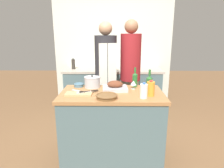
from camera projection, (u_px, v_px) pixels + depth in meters
name	position (u px, v px, depth m)	size (l,w,h in m)	color
ground_plane	(112.00, 156.00, 2.67)	(12.00, 12.00, 0.00)	brown
kitchen_island	(112.00, 126.00, 2.56)	(1.26, 0.70, 0.89)	#4C666B
back_counter	(113.00, 91.00, 4.01)	(1.89, 0.60, 0.91)	#4C666B
back_wall	(113.00, 48.00, 4.13)	(2.39, 0.10, 2.55)	silver
roasting_pan	(115.00, 87.00, 2.53)	(0.32, 0.26, 0.12)	#BCBCC1
wicker_basket	(107.00, 96.00, 2.22)	(0.24, 0.24, 0.05)	brown
cutting_board	(79.00, 94.00, 2.36)	(0.32, 0.17, 0.02)	tan
stock_pot	(92.00, 82.00, 2.66)	(0.21, 0.21, 0.17)	#B7B7BC
mixing_bowl	(79.00, 85.00, 2.70)	(0.13, 0.13, 0.05)	slate
juice_jug	(151.00, 89.00, 2.30)	(0.09, 0.09, 0.19)	orange
milk_jug	(144.00, 91.00, 2.23)	(0.09, 0.09, 0.18)	white
wine_bottle_green	(149.00, 83.00, 2.44)	(0.07, 0.07, 0.28)	#28662D
wine_bottle_dark	(135.00, 79.00, 2.69)	(0.07, 0.07, 0.26)	#28662D
wine_glass_left	(150.00, 83.00, 2.57)	(0.08, 0.08, 0.11)	silver
wine_glass_right	(133.00, 83.00, 2.58)	(0.08, 0.08, 0.11)	silver
knife_chef	(90.00, 91.00, 2.42)	(0.23, 0.14, 0.01)	#B7B7BC
knife_paring	(79.00, 91.00, 2.43)	(0.19, 0.13, 0.01)	#B7B7BC
knife_bread	(84.00, 92.00, 2.39)	(0.17, 0.11, 0.01)	#B7B7BC
condiment_bottle_tall	(73.00, 64.00, 3.86)	(0.07, 0.07, 0.21)	#332D28
condiment_bottle_short	(105.00, 66.00, 3.82)	(0.06, 0.06, 0.15)	#234C28
person_cook_aproned	(106.00, 73.00, 3.17)	(0.34, 0.37, 1.77)	beige
person_cook_guest	(130.00, 71.00, 3.17)	(0.32, 0.32, 1.80)	beige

